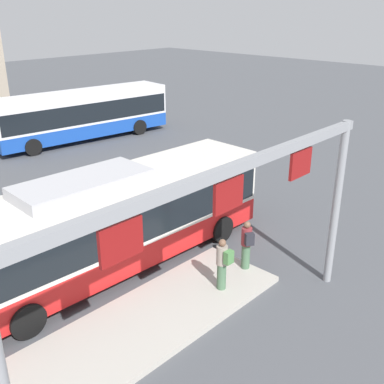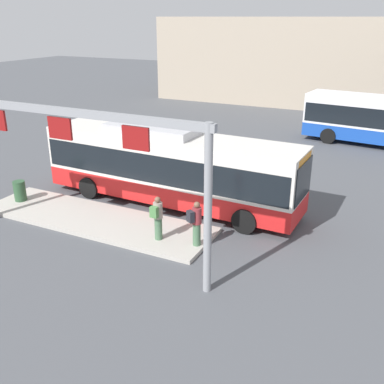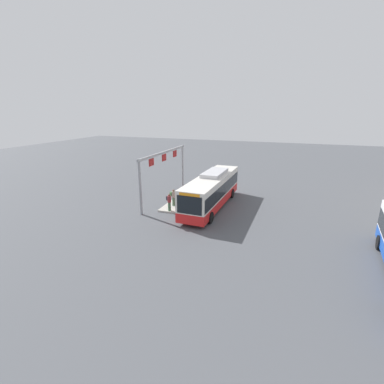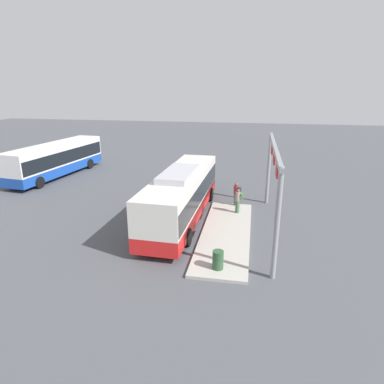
# 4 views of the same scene
# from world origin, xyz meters

# --- Properties ---
(ground_plane) EXTENTS (120.00, 120.00, 0.00)m
(ground_plane) POSITION_xyz_m (0.00, 0.00, 0.00)
(ground_plane) COLOR #4C4F54
(platform_curb) EXTENTS (10.00, 2.80, 0.16)m
(platform_curb) POSITION_xyz_m (-1.85, -3.02, 0.08)
(platform_curb) COLOR #B2ADA3
(platform_curb) RESTS_ON ground
(bus_main) EXTENTS (11.71, 2.98, 3.46)m
(bus_main) POSITION_xyz_m (-0.01, 0.00, 1.81)
(bus_main) COLOR red
(bus_main) RESTS_ON ground
(person_boarding) EXTENTS (0.54, 0.61, 1.67)m
(person_boarding) POSITION_xyz_m (2.85, -3.32, 1.05)
(person_boarding) COLOR #476B4C
(person_boarding) RESTS_ON platform_curb
(person_waiting_near) EXTENTS (0.35, 0.53, 1.67)m
(person_waiting_near) POSITION_xyz_m (1.41, -3.52, 1.05)
(person_waiting_near) COLOR #476B4C
(person_waiting_near) RESTS_ON platform_curb
(platform_sign_gantry) EXTENTS (10.69, 0.24, 5.20)m
(platform_sign_gantry) POSITION_xyz_m (-0.88, -5.50, 3.82)
(platform_sign_gantry) COLOR gray
(platform_sign_gantry) RESTS_ON ground
(trash_bin) EXTENTS (0.52, 0.52, 0.90)m
(trash_bin) POSITION_xyz_m (-5.95, -2.99, 0.61)
(trash_bin) COLOR #2D5133
(trash_bin) RESTS_ON platform_curb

